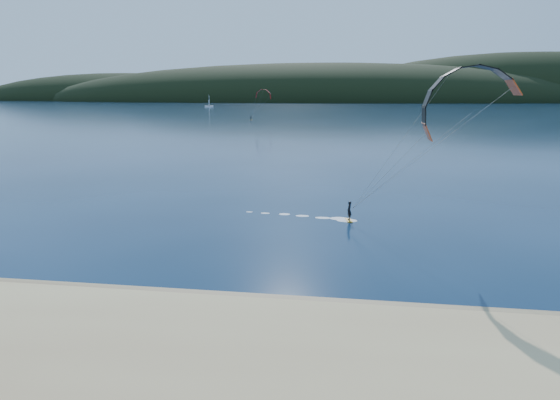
% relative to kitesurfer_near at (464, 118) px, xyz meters
% --- Properties ---
extents(ground, '(1800.00, 1800.00, 0.00)m').
position_rel_kitesurfer_near_xyz_m(ground, '(-17.25, -19.83, -10.04)').
color(ground, '#071B33').
rests_on(ground, ground).
extents(wet_sand, '(220.00, 2.50, 0.10)m').
position_rel_kitesurfer_near_xyz_m(wet_sand, '(-17.25, -15.33, -9.99)').
color(wet_sand, '#8D7052').
rests_on(wet_sand, ground).
extents(headland, '(1200.00, 310.00, 140.00)m').
position_rel_kitesurfer_near_xyz_m(headland, '(-16.62, 725.45, -10.04)').
color(headland, black).
rests_on(headland, ground).
extents(kitesurfer_near, '(24.18, 7.83, 14.93)m').
position_rel_kitesurfer_near_xyz_m(kitesurfer_near, '(0.00, 0.00, 0.00)').
color(kitesurfer_near, '#BF8516').
rests_on(kitesurfer_near, ground).
extents(kitesurfer_far, '(10.77, 7.41, 12.63)m').
position_rel_kitesurfer_near_xyz_m(kitesurfer_far, '(-48.76, 175.91, 0.07)').
color(kitesurfer_far, '#BF8516').
rests_on(kitesurfer_far, ground).
extents(sailboat, '(7.83, 4.92, 10.94)m').
position_rel_kitesurfer_near_xyz_m(sailboat, '(-136.50, 387.54, -9.24)').
color(sailboat, white).
rests_on(sailboat, ground).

